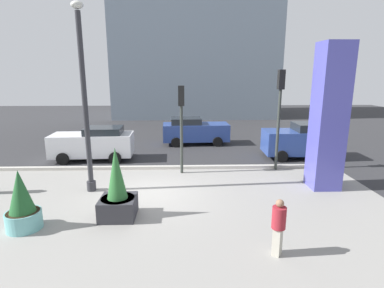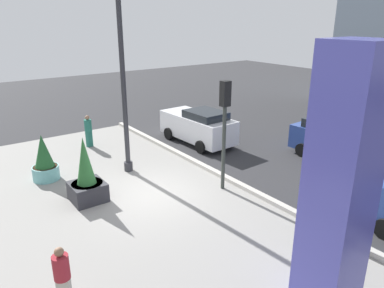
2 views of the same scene
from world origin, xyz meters
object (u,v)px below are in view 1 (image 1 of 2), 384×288
at_px(pedestrian_crossing, 278,225).
at_px(art_pillar_blue, 329,118).
at_px(lamp_post, 85,105).
at_px(potted_plant_curbside, 117,192).
at_px(potted_plant_near_right, 22,205).
at_px(car_passing_lane, 195,131).
at_px(car_curb_west, 300,141).
at_px(traffic_light_far_side, 280,104).
at_px(traffic_light_corner, 181,115).
at_px(car_intersection, 94,143).

bearing_deg(pedestrian_crossing, art_pillar_blue, 54.80).
xyz_separation_m(lamp_post, potted_plant_curbside, (1.58, -2.37, -2.62)).
distance_m(potted_plant_curbside, potted_plant_near_right, 2.80).
xyz_separation_m(car_passing_lane, pedestrian_crossing, (1.66, -12.93, -0.04)).
relative_size(art_pillar_blue, car_curb_west, 1.49).
xyz_separation_m(potted_plant_curbside, pedestrian_crossing, (4.59, -2.28, -0.02)).
height_order(lamp_post, car_curb_west, lamp_post).
relative_size(potted_plant_near_right, pedestrian_crossing, 1.21).
distance_m(car_passing_lane, pedestrian_crossing, 13.04).
bearing_deg(car_passing_lane, lamp_post, -118.57).
xyz_separation_m(traffic_light_far_side, traffic_light_corner, (-4.64, -0.39, -0.43)).
height_order(traffic_light_far_side, car_curb_west, traffic_light_far_side).
bearing_deg(pedestrian_crossing, potted_plant_curbside, 153.53).
relative_size(traffic_light_far_side, car_intersection, 1.10).
height_order(art_pillar_blue, car_passing_lane, art_pillar_blue).
relative_size(art_pillar_blue, potted_plant_curbside, 2.45).
bearing_deg(potted_plant_curbside, traffic_light_far_side, 36.08).
height_order(lamp_post, potted_plant_near_right, lamp_post).
relative_size(lamp_post, car_intersection, 1.63).
xyz_separation_m(car_intersection, car_curb_west, (11.47, 0.11, 0.06)).
height_order(lamp_post, traffic_light_far_side, lamp_post).
distance_m(lamp_post, traffic_light_corner, 4.29).
relative_size(lamp_post, potted_plant_near_right, 3.78).
bearing_deg(lamp_post, traffic_light_corner, 30.25).
xyz_separation_m(potted_plant_curbside, car_passing_lane, (2.93, 10.64, 0.02)).
xyz_separation_m(traffic_light_corner, car_intersection, (-4.82, 2.45, -1.89)).
bearing_deg(car_curb_west, art_pillar_blue, -99.52).
height_order(potted_plant_near_right, car_intersection, potted_plant_near_right).
distance_m(traffic_light_far_side, traffic_light_corner, 4.68).
relative_size(traffic_light_far_side, car_curb_west, 1.23).
xyz_separation_m(lamp_post, traffic_light_far_side, (8.30, 2.52, -0.26)).
xyz_separation_m(potted_plant_curbside, car_curb_west, (8.73, 7.07, 0.11)).
bearing_deg(traffic_light_far_side, pedestrian_crossing, -106.55).
bearing_deg(traffic_light_corner, car_passing_lane, 82.15).
xyz_separation_m(potted_plant_near_right, car_curb_west, (11.44, 7.78, 0.18)).
xyz_separation_m(car_intersection, pedestrian_crossing, (7.33, -9.25, -0.06)).
distance_m(lamp_post, car_passing_lane, 9.77).
bearing_deg(potted_plant_curbside, art_pillar_blue, 17.40).
bearing_deg(traffic_light_far_side, car_curb_west, 47.31).
xyz_separation_m(potted_plant_near_right, car_intersection, (-0.03, 7.67, 0.12)).
distance_m(lamp_post, potted_plant_near_right, 4.25).
bearing_deg(car_curb_west, car_intersection, -179.46).
bearing_deg(traffic_light_corner, potted_plant_curbside, -114.78).
height_order(art_pillar_blue, pedestrian_crossing, art_pillar_blue).
bearing_deg(lamp_post, car_passing_lane, 61.43).
relative_size(potted_plant_curbside, car_intersection, 0.54).
height_order(traffic_light_corner, car_curb_west, traffic_light_corner).
bearing_deg(art_pillar_blue, potted_plant_curbside, -162.60).
height_order(art_pillar_blue, traffic_light_corner, art_pillar_blue).
xyz_separation_m(car_intersection, car_passing_lane, (5.67, 3.68, -0.02)).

